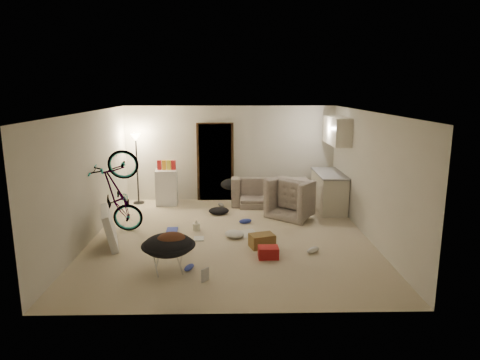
{
  "coord_description": "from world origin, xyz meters",
  "views": [
    {
      "loc": [
        0.02,
        -8.2,
        2.95
      ],
      "look_at": [
        0.21,
        0.6,
        1.05
      ],
      "focal_mm": 32.0,
      "sensor_mm": 36.0,
      "label": 1
    }
  ],
  "objects_px": {
    "tv_box": "(110,227)",
    "juicer": "(196,226)",
    "armchair": "(297,201)",
    "drink_case_b": "(268,252)",
    "sofa": "(269,194)",
    "bicycle": "(119,211)",
    "kitchen_counter": "(329,192)",
    "saucer_chair": "(169,250)",
    "drink_case_a": "(262,241)",
    "floor_lamp": "(136,154)",
    "mini_fridge": "(167,187)"
  },
  "relations": [
    {
      "from": "armchair",
      "to": "drink_case_b",
      "type": "height_order",
      "value": "armchair"
    },
    {
      "from": "bicycle",
      "to": "drink_case_a",
      "type": "relative_size",
      "value": 4.01
    },
    {
      "from": "floor_lamp",
      "to": "tv_box",
      "type": "bearing_deg",
      "value": -88.12
    },
    {
      "from": "kitchen_counter",
      "to": "drink_case_a",
      "type": "distance_m",
      "value": 3.18
    },
    {
      "from": "kitchen_counter",
      "to": "armchair",
      "type": "xyz_separation_m",
      "value": [
        -0.85,
        -0.5,
        -0.11
      ]
    },
    {
      "from": "floor_lamp",
      "to": "drink_case_a",
      "type": "height_order",
      "value": "floor_lamp"
    },
    {
      "from": "sofa",
      "to": "bicycle",
      "type": "xyz_separation_m",
      "value": [
        -3.28,
        -2.15,
        0.19
      ]
    },
    {
      "from": "armchair",
      "to": "drink_case_b",
      "type": "xyz_separation_m",
      "value": [
        -0.91,
        -2.6,
        -0.23
      ]
    },
    {
      "from": "juicer",
      "to": "bicycle",
      "type": "bearing_deg",
      "value": -175.52
    },
    {
      "from": "floor_lamp",
      "to": "drink_case_a",
      "type": "xyz_separation_m",
      "value": [
        3.0,
        -3.23,
        -1.18
      ]
    },
    {
      "from": "armchair",
      "to": "juicer",
      "type": "xyz_separation_m",
      "value": [
        -2.3,
        -1.07,
        -0.24
      ]
    },
    {
      "from": "floor_lamp",
      "to": "kitchen_counter",
      "type": "xyz_separation_m",
      "value": [
        4.83,
        -0.65,
        -0.87
      ]
    },
    {
      "from": "juicer",
      "to": "drink_case_b",
      "type": "bearing_deg",
      "value": -47.71
    },
    {
      "from": "bicycle",
      "to": "drink_case_a",
      "type": "bearing_deg",
      "value": -110.77
    },
    {
      "from": "saucer_chair",
      "to": "drink_case_a",
      "type": "relative_size",
      "value": 1.97
    },
    {
      "from": "sofa",
      "to": "bicycle",
      "type": "relative_size",
      "value": 1.06
    },
    {
      "from": "kitchen_counter",
      "to": "juicer",
      "type": "height_order",
      "value": "kitchen_counter"
    },
    {
      "from": "tv_box",
      "to": "juicer",
      "type": "xyz_separation_m",
      "value": [
        1.58,
        0.82,
        -0.26
      ]
    },
    {
      "from": "kitchen_counter",
      "to": "mini_fridge",
      "type": "xyz_separation_m",
      "value": [
        -4.07,
        0.55,
        0.01
      ]
    },
    {
      "from": "kitchen_counter",
      "to": "bicycle",
      "type": "bearing_deg",
      "value": -160.27
    },
    {
      "from": "armchair",
      "to": "juicer",
      "type": "distance_m",
      "value": 2.55
    },
    {
      "from": "armchair",
      "to": "drink_case_a",
      "type": "xyz_separation_m",
      "value": [
        -0.98,
        -2.07,
        -0.21
      ]
    },
    {
      "from": "floor_lamp",
      "to": "armchair",
      "type": "xyz_separation_m",
      "value": [
        3.98,
        -1.15,
        -0.97
      ]
    },
    {
      "from": "floor_lamp",
      "to": "saucer_chair",
      "type": "bearing_deg",
      "value": -71.91
    },
    {
      "from": "armchair",
      "to": "juicer",
      "type": "height_order",
      "value": "armchair"
    },
    {
      "from": "kitchen_counter",
      "to": "drink_case_a",
      "type": "height_order",
      "value": "kitchen_counter"
    },
    {
      "from": "kitchen_counter",
      "to": "armchair",
      "type": "height_order",
      "value": "kitchen_counter"
    },
    {
      "from": "armchair",
      "to": "tv_box",
      "type": "xyz_separation_m",
      "value": [
        -3.88,
        -1.89,
        0.02
      ]
    },
    {
      "from": "bicycle",
      "to": "tv_box",
      "type": "bearing_deg",
      "value": 176.11
    },
    {
      "from": "floor_lamp",
      "to": "armchair",
      "type": "relative_size",
      "value": 1.76
    },
    {
      "from": "kitchen_counter",
      "to": "drink_case_a",
      "type": "bearing_deg",
      "value": -125.45
    },
    {
      "from": "sofa",
      "to": "tv_box",
      "type": "distance_m",
      "value": 4.34
    },
    {
      "from": "kitchen_counter",
      "to": "bicycle",
      "type": "height_order",
      "value": "bicycle"
    },
    {
      "from": "tv_box",
      "to": "drink_case_b",
      "type": "xyz_separation_m",
      "value": [
        2.97,
        -0.71,
        -0.25
      ]
    },
    {
      "from": "kitchen_counter",
      "to": "juicer",
      "type": "xyz_separation_m",
      "value": [
        -3.15,
        -1.57,
        -0.35
      ]
    },
    {
      "from": "bicycle",
      "to": "juicer",
      "type": "bearing_deg",
      "value": -89.42
    },
    {
      "from": "saucer_chair",
      "to": "bicycle",
      "type": "bearing_deg",
      "value": 123.92
    },
    {
      "from": "saucer_chair",
      "to": "tv_box",
      "type": "height_order",
      "value": "tv_box"
    },
    {
      "from": "floor_lamp",
      "to": "juicer",
      "type": "distance_m",
      "value": 3.04
    },
    {
      "from": "armchair",
      "to": "tv_box",
      "type": "bearing_deg",
      "value": 65.49
    },
    {
      "from": "floor_lamp",
      "to": "drink_case_b",
      "type": "distance_m",
      "value": 5.0
    },
    {
      "from": "bicycle",
      "to": "juicer",
      "type": "height_order",
      "value": "bicycle"
    },
    {
      "from": "tv_box",
      "to": "drink_case_a",
      "type": "xyz_separation_m",
      "value": [
        2.9,
        -0.18,
        -0.22
      ]
    },
    {
      "from": "sofa",
      "to": "bicycle",
      "type": "distance_m",
      "value": 3.93
    },
    {
      "from": "armchair",
      "to": "juicer",
      "type": "relative_size",
      "value": 4.56
    },
    {
      "from": "drink_case_b",
      "to": "drink_case_a",
      "type": "bearing_deg",
      "value": 96.69
    },
    {
      "from": "floor_lamp",
      "to": "mini_fridge",
      "type": "bearing_deg",
      "value": -7.49
    },
    {
      "from": "bicycle",
      "to": "floor_lamp",
      "type": "bearing_deg",
      "value": -1.45
    },
    {
      "from": "armchair",
      "to": "drink_case_a",
      "type": "relative_size",
      "value": 2.31
    },
    {
      "from": "drink_case_b",
      "to": "kitchen_counter",
      "type": "bearing_deg",
      "value": 59.17
    }
  ]
}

